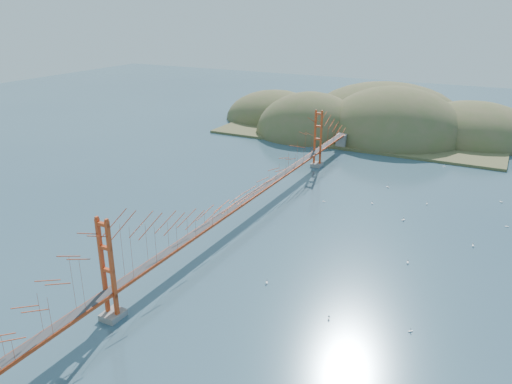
% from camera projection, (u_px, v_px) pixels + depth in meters
% --- Properties ---
extents(ground, '(320.00, 320.00, 0.00)m').
position_uv_depth(ground, '(247.00, 218.00, 78.25)').
color(ground, '#325265').
rests_on(ground, ground).
extents(bridge, '(2.20, 94.40, 12.00)m').
position_uv_depth(bridge, '(248.00, 175.00, 75.91)').
color(bridge, gray).
rests_on(bridge, ground).
extents(far_headlands, '(84.00, 58.00, 25.00)m').
position_uv_depth(far_headlands, '(376.00, 129.00, 134.03)').
color(far_headlands, brown).
rests_on(far_headlands, ground).
extents(sailboat_7, '(0.62, 0.62, 0.67)m').
position_uv_depth(sailboat_7, '(501.00, 201.00, 84.38)').
color(sailboat_7, white).
rests_on(sailboat_7, ground).
extents(sailboat_0, '(0.59, 0.59, 0.65)m').
position_uv_depth(sailboat_0, '(267.00, 282.00, 59.93)').
color(sailboat_0, white).
rests_on(sailboat_0, ground).
extents(sailboat_3, '(0.48, 0.39, 0.56)m').
position_uv_depth(sailboat_3, '(324.00, 201.00, 84.64)').
color(sailboat_3, white).
rests_on(sailboat_3, ground).
extents(sailboat_1, '(0.52, 0.57, 0.65)m').
position_uv_depth(sailboat_1, '(408.00, 262.00, 64.61)').
color(sailboat_1, white).
rests_on(sailboat_1, ground).
extents(sailboat_5, '(0.49, 0.57, 0.66)m').
position_uv_depth(sailboat_5, '(473.00, 245.00, 69.10)').
color(sailboat_5, white).
rests_on(sailboat_5, ground).
extents(sailboat_15, '(0.40, 0.49, 0.58)m').
position_uv_depth(sailboat_15, '(427.00, 203.00, 83.54)').
color(sailboat_15, white).
rests_on(sailboat_15, ground).
extents(sailboat_16, '(0.63, 0.63, 0.68)m').
position_uv_depth(sailboat_16, '(388.00, 187.00, 91.18)').
color(sailboat_16, white).
rests_on(sailboat_16, ground).
extents(sailboat_10, '(0.44, 0.49, 0.56)m').
position_uv_depth(sailboat_10, '(329.00, 318.00, 53.14)').
color(sailboat_10, white).
rests_on(sailboat_10, ground).
extents(sailboat_14, '(0.65, 0.65, 0.70)m').
position_uv_depth(sailboat_14, '(403.00, 220.00, 77.30)').
color(sailboat_14, white).
rests_on(sailboat_14, ground).
extents(sailboat_17, '(0.53, 0.45, 0.61)m').
position_uv_depth(sailboat_17, '(507.00, 226.00, 75.06)').
color(sailboat_17, white).
rests_on(sailboat_17, ground).
extents(sailboat_13, '(0.55, 0.55, 0.58)m').
position_uv_depth(sailboat_13, '(411.00, 331.00, 51.09)').
color(sailboat_13, white).
rests_on(sailboat_13, ground).
extents(sailboat_12, '(0.52, 0.47, 0.58)m').
position_uv_depth(sailboat_12, '(444.00, 166.00, 102.83)').
color(sailboat_12, white).
rests_on(sailboat_12, ground).
extents(sailboat_extra_1, '(0.58, 0.58, 0.60)m').
position_uv_depth(sailboat_extra_1, '(372.00, 203.00, 83.79)').
color(sailboat_extra_1, white).
rests_on(sailboat_extra_1, ground).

